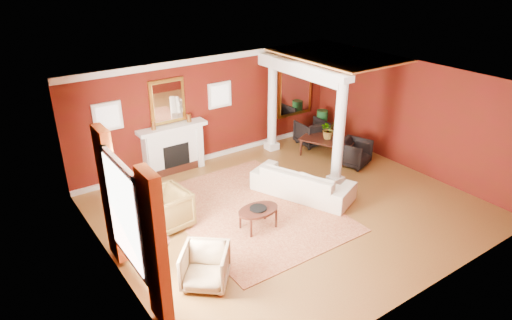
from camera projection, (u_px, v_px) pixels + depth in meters
ground at (290, 208)px, 10.48m from camera, size 8.00×8.00×0.00m
room_shell at (293, 126)px, 9.63m from camera, size 8.04×7.04×2.92m
fireplace at (174, 148)px, 12.00m from camera, size 1.85×0.42×1.29m
overmantel_mirror at (167, 101)px, 11.58m from camera, size 0.95×0.07×1.15m
flank_window_left at (108, 117)px, 10.82m from camera, size 0.70×0.07×0.70m
flank_window_right at (220, 95)px, 12.43m from camera, size 0.70×0.07×0.70m
left_window at (129, 219)px, 7.41m from camera, size 0.21×2.55×2.60m
column_front at (339, 131)px, 10.99m from camera, size 0.36×0.36×2.80m
column_back at (272, 103)px, 12.99m from camera, size 0.36×0.36×2.80m
header_beam at (299, 69)px, 11.67m from camera, size 0.30×3.20×0.32m
amber_ceiling at (336, 55)px, 12.06m from camera, size 2.30×3.40×0.04m
dining_mirror at (295, 89)px, 13.90m from camera, size 1.30×0.07×1.70m
chandelier at (335, 77)px, 12.38m from camera, size 0.60×0.62×0.75m
crown_trim at (210, 59)px, 11.87m from camera, size 8.00×0.08×0.16m
base_trim at (214, 155)px, 13.03m from camera, size 8.00×0.08×0.12m
rug at (251, 210)px, 10.40m from camera, size 3.25×4.32×0.02m
sofa at (303, 177)px, 10.86m from camera, size 1.59×2.50×0.94m
armchair_leopard at (165, 208)px, 9.58m from camera, size 0.96×1.01×0.94m
armchair_stripe at (205, 265)px, 7.96m from camera, size 1.07×1.07×0.81m
coffee_table at (258, 211)px, 9.56m from camera, size 0.92×0.92×0.47m
coffee_book at (256, 207)px, 9.44m from camera, size 0.15×0.05×0.20m
side_table at (150, 226)px, 7.90m from camera, size 0.62×0.62×1.56m
dining_table at (328, 142)px, 12.97m from camera, size 1.10×1.56×0.83m
dining_chair_near at (354, 152)px, 12.42m from camera, size 0.96×0.93×0.79m
dining_chair_far at (311, 131)px, 13.76m from camera, size 0.85×0.80×0.83m
green_urn at (321, 127)px, 14.24m from camera, size 0.38×0.38×0.92m
potted_plant at (329, 121)px, 12.76m from camera, size 0.59×0.63×0.42m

